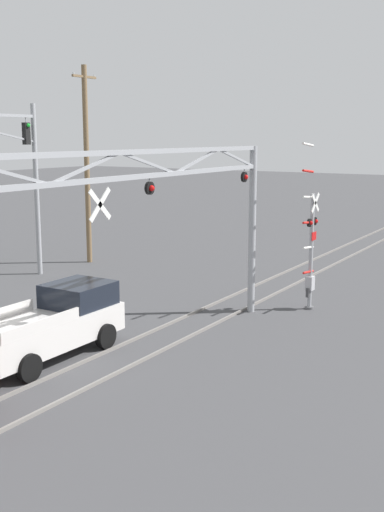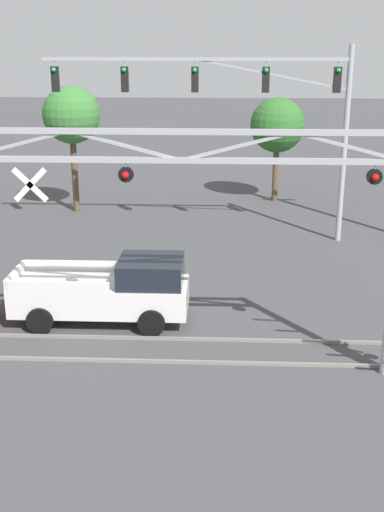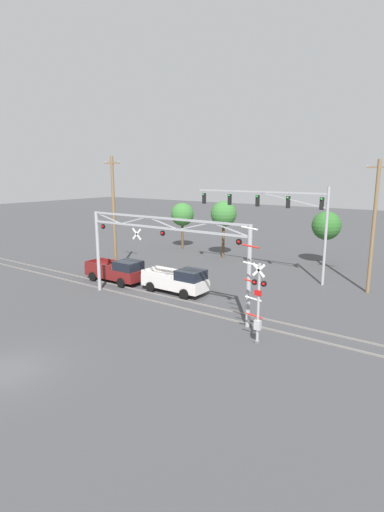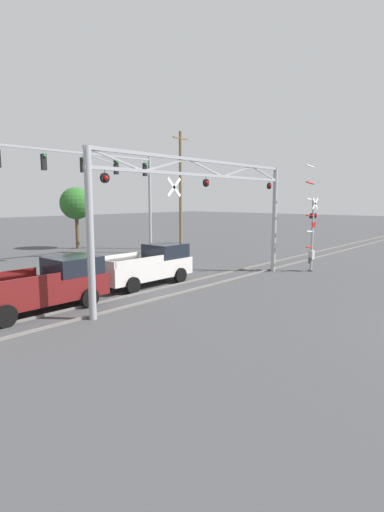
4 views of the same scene
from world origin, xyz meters
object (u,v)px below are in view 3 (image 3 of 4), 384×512
crossing_signal_mast (257,302)px  utility_pole_right (374,226)px  traffic_signal_span (284,212)px  utility_pole_left (114,215)px  background_tree_beyond_span (224,214)px  background_tree_far_left_verge (326,226)px  pickup_truck_following (117,271)px  pickup_truck_lead (178,281)px  background_tree_far_right_verge (182,215)px  crossing_gantry (163,247)px

crossing_signal_mast → utility_pole_right: size_ratio=0.63×
traffic_signal_span → utility_pole_left: (-13.57, -7.44, -0.41)m
background_tree_beyond_span → traffic_signal_span: bearing=-27.1°
utility_pole_right → background_tree_far_left_verge: (-5.89, 7.51, -1.25)m
utility_pole_left → pickup_truck_following: bearing=-41.5°
traffic_signal_span → pickup_truck_lead: 11.45m
pickup_truck_following → background_tree_far_left_verge: size_ratio=1.01×
traffic_signal_span → background_tree_far_right_verge: 17.30m
crossing_signal_mast → utility_pole_right: utility_pole_right is taller
crossing_gantry → crossing_signal_mast: size_ratio=2.11×
background_tree_far_left_verge → background_tree_beyond_span: bearing=-165.0°
pickup_truck_lead → utility_pole_left: (-8.65, 1.62, 4.56)m
crossing_signal_mast → pickup_truck_lead: crossing_signal_mast is taller
background_tree_far_right_verge → utility_pole_right: bearing=-15.4°
traffic_signal_span → background_tree_far_left_verge: traffic_signal_span is taller
pickup_truck_following → background_tree_far_right_verge: (-4.85, 15.92, 3.26)m
background_tree_far_left_verge → utility_pole_right: bearing=-51.9°
utility_pole_right → pickup_truck_lead: bearing=-143.9°
utility_pole_left → background_tree_beyond_span: bearing=69.2°
utility_pole_right → crossing_gantry: bearing=-133.1°
pickup_truck_lead → background_tree_beyond_span: background_tree_beyond_span is taller
pickup_truck_following → utility_pole_left: (-2.41, 2.14, 4.56)m
crossing_signal_mast → utility_pole_left: size_ratio=0.60×
utility_pole_left → background_tree_far_left_verge: 21.20m
background_tree_far_left_verge → traffic_signal_span: bearing=-101.3°
crossing_signal_mast → traffic_signal_span: size_ratio=0.51×
pickup_truck_lead → background_tree_far_right_verge: 19.26m
crossing_gantry → background_tree_far_right_verge: 22.09m
background_tree_far_right_verge → pickup_truck_lead: bearing=-54.2°
crossing_gantry → background_tree_far_left_verge: (5.34, 19.53, -0.22)m
crossing_gantry → traffic_signal_span: bearing=72.3°
traffic_signal_span → pickup_truck_lead: bearing=-118.5°
crossing_gantry → pickup_truck_following: (-7.29, 2.54, -3.31)m
pickup_truck_following → background_tree_far_left_verge: 21.40m
traffic_signal_span → utility_pole_right: 7.41m
crossing_gantry → utility_pole_left: utility_pole_left is taller
traffic_signal_span → background_tree_beyond_span: 10.15m
utility_pole_left → background_tree_beyond_span: 12.91m
background_tree_far_right_verge → utility_pole_left: bearing=-80.0°
crossing_gantry → crossing_signal_mast: crossing_signal_mast is taller
background_tree_far_right_verge → background_tree_beyond_span: bearing=-13.9°
background_tree_far_right_verge → crossing_gantry: bearing=-56.6°
background_tree_far_left_verge → pickup_truck_following: bearing=-126.6°
utility_pole_right → background_tree_far_right_verge: bearing=164.6°
utility_pole_left → background_tree_far_left_verge: bearing=44.6°
pickup_truck_lead → background_tree_far_right_verge: bearing=125.8°
traffic_signal_span → background_tree_beyond_span: (-8.98, 4.60, -1.11)m
utility_pole_left → background_tree_far_right_verge: size_ratio=1.89×
utility_pole_right → crossing_signal_mast: bearing=-102.1°
pickup_truck_following → utility_pole_left: bearing=138.5°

